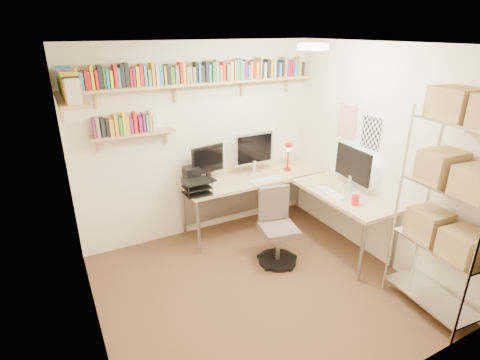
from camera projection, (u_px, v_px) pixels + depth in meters
The scene contains 6 objects.
ground at pixel (257, 287), 4.08m from camera, with size 3.20×3.20×0.00m, color #4C3520.
room_shell at pixel (260, 152), 3.50m from camera, with size 3.24×3.04×2.52m.
wall_shelves at pixel (168, 86), 4.19m from camera, with size 3.12×1.09×0.80m.
corner_desk at pixel (268, 183), 4.86m from camera, with size 2.06×1.97×1.34m.
office_chair at pixel (277, 232), 4.43m from camera, with size 0.49×0.50×0.92m.
wire_rack at pixel (458, 181), 3.25m from camera, with size 0.50×0.90×2.17m.
Camera 1 is at (-1.72, -2.87, 2.62)m, focal length 28.00 mm.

